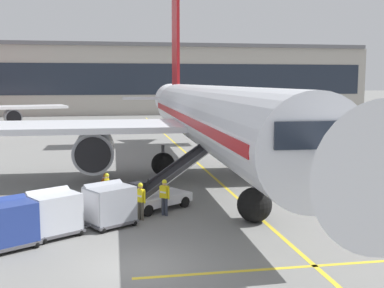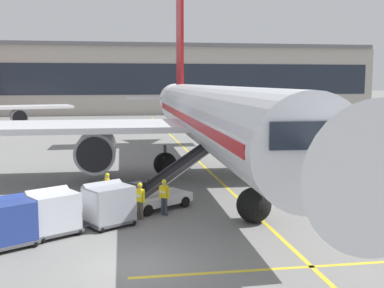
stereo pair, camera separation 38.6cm
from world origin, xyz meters
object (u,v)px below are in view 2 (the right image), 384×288
at_px(ground_crew_marshaller, 140,199).
at_px(safety_cone_engine_keepout, 106,178).
at_px(parked_airplane, 211,118).
at_px(baggage_cart_lead, 108,203).
at_px(baggage_cart_second, 52,211).
at_px(ground_crew_by_carts, 164,195).
at_px(baggage_cart_third, 6,222).
at_px(belt_loader, 161,191).
at_px(ground_crew_by_loader, 107,187).

height_order(ground_crew_marshaller, safety_cone_engine_keepout, ground_crew_marshaller).
height_order(parked_airplane, safety_cone_engine_keepout, parked_airplane).
relative_size(baggage_cart_lead, baggage_cart_second, 1.00).
relative_size(baggage_cart_lead, ground_crew_by_carts, 1.57).
xyz_separation_m(parked_airplane, ground_crew_by_carts, (-4.06, -8.82, -2.98)).
xyz_separation_m(baggage_cart_second, ground_crew_marshaller, (3.71, 1.69, -0.00)).
height_order(parked_airplane, ground_crew_by_carts, parked_airplane).
distance_m(parked_airplane, baggage_cart_second, 14.54).
distance_m(parked_airplane, baggage_cart_third, 16.48).
distance_m(baggage_cart_lead, baggage_cart_third, 4.46).
bearing_deg(parked_airplane, baggage_cart_lead, -123.48).
bearing_deg(belt_loader, parked_airplane, 61.11).
height_order(baggage_cart_third, ground_crew_by_loader, baggage_cart_third).
relative_size(ground_crew_by_carts, safety_cone_engine_keepout, 2.45).
bearing_deg(safety_cone_engine_keepout, belt_loader, -66.35).
relative_size(ground_crew_by_carts, ground_crew_marshaller, 1.00).
xyz_separation_m(ground_crew_marshaller, safety_cone_engine_keepout, (-1.65, 8.36, -0.65)).
bearing_deg(ground_crew_marshaller, belt_loader, 59.92).
bearing_deg(ground_crew_by_carts, baggage_cart_second, -155.27).
bearing_deg(ground_crew_by_carts, baggage_cart_lead, -154.26).
distance_m(parked_airplane, ground_crew_by_carts, 10.16).
height_order(baggage_cart_lead, baggage_cart_second, same).
height_order(parked_airplane, ground_crew_marshaller, parked_airplane).
xyz_separation_m(parked_airplane, belt_loader, (-4.08, -7.40, -3.12)).
bearing_deg(parked_airplane, ground_crew_by_carts, -114.69).
height_order(baggage_cart_second, ground_crew_marshaller, baggage_cart_second).
bearing_deg(ground_crew_by_loader, baggage_cart_lead, -88.83).
bearing_deg(baggage_cart_third, belt_loader, 37.36).
distance_m(ground_crew_by_loader, ground_crew_by_carts, 3.39).
height_order(baggage_cart_third, ground_crew_marshaller, baggage_cart_third).
height_order(belt_loader, baggage_cart_third, belt_loader).
bearing_deg(safety_cone_engine_keepout, baggage_cart_third, -107.91).
distance_m(baggage_cart_second, ground_crew_by_loader, 4.85).
distance_m(baggage_cart_second, safety_cone_engine_keepout, 10.28).
bearing_deg(baggage_cart_lead, safety_cone_engine_keepout, 91.32).
distance_m(baggage_cart_lead, ground_crew_by_carts, 2.90).
bearing_deg(baggage_cart_third, baggage_cart_lead, 30.09).
height_order(belt_loader, ground_crew_marshaller, belt_loader).
xyz_separation_m(parked_airplane, ground_crew_marshaller, (-5.23, -9.38, -2.98)).
bearing_deg(ground_crew_marshaller, parked_airplane, 60.85).
xyz_separation_m(baggage_cart_third, ground_crew_marshaller, (5.30, 2.94, -0.00)).
xyz_separation_m(ground_crew_by_loader, safety_cone_engine_keepout, (-0.14, 5.73, -0.65)).
bearing_deg(baggage_cart_lead, ground_crew_marshaller, 26.03).
relative_size(parked_airplane, ground_crew_marshaller, 24.84).
bearing_deg(ground_crew_by_carts, baggage_cart_third, -151.62).
xyz_separation_m(ground_crew_by_loader, ground_crew_marshaller, (1.50, -2.63, 0.00)).
height_order(parked_airplane, ground_crew_by_loader, parked_airplane).
height_order(baggage_cart_second, ground_crew_by_carts, baggage_cart_second).
xyz_separation_m(ground_crew_by_loader, ground_crew_by_carts, (2.68, -2.08, 0.00)).
bearing_deg(ground_crew_by_loader, parked_airplane, 45.05).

